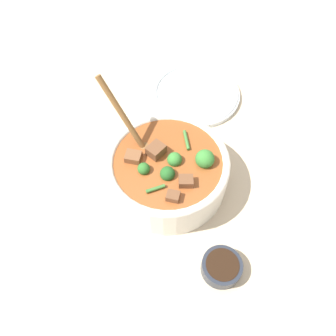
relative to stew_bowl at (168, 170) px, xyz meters
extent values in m
plane|color=#C6B293|center=(0.00, 0.00, -0.05)|extent=(4.00, 4.00, 0.00)
cylinder|color=white|center=(0.00, 0.00, -0.01)|extent=(0.25, 0.25, 0.08)
torus|color=white|center=(0.00, 0.00, 0.03)|extent=(0.25, 0.25, 0.02)
cylinder|color=brown|center=(0.00, 0.00, 0.00)|extent=(0.23, 0.23, 0.06)
sphere|color=#387F33|center=(-0.04, 0.06, 0.05)|extent=(0.04, 0.04, 0.04)
cylinder|color=#6B9956|center=(-0.04, 0.06, 0.02)|extent=(0.01, 0.01, 0.02)
sphere|color=#387F33|center=(-0.01, 0.01, 0.04)|extent=(0.03, 0.03, 0.03)
cylinder|color=#6B9956|center=(-0.01, 0.01, 0.02)|extent=(0.01, 0.01, 0.01)
sphere|color=#2D6B28|center=(0.05, -0.02, 0.04)|extent=(0.02, 0.02, 0.02)
cylinder|color=#6B9956|center=(0.05, -0.02, 0.02)|extent=(0.01, 0.01, 0.01)
sphere|color=#235B23|center=(0.03, 0.02, 0.04)|extent=(0.03, 0.03, 0.03)
cylinder|color=#6B9956|center=(0.03, 0.02, 0.02)|extent=(0.01, 0.01, 0.01)
cube|color=brown|center=(0.00, -0.03, 0.04)|extent=(0.04, 0.03, 0.03)
cube|color=brown|center=(0.04, -0.06, 0.04)|extent=(0.04, 0.04, 0.02)
cube|color=brown|center=(0.02, 0.06, 0.04)|extent=(0.04, 0.04, 0.02)
cube|color=brown|center=(0.06, 0.06, 0.04)|extent=(0.03, 0.03, 0.02)
cylinder|color=#3D7533|center=(-0.06, 0.00, 0.04)|extent=(0.04, 0.04, 0.01)
cylinder|color=#3D7533|center=(0.07, 0.02, 0.04)|extent=(0.04, 0.03, 0.01)
ellipsoid|color=brown|center=(0.00, -0.06, 0.03)|extent=(0.04, 0.03, 0.01)
cylinder|color=brown|center=(0.01, -0.11, 0.10)|extent=(0.02, 0.10, 0.15)
cylinder|color=#232833|center=(0.09, 0.20, -0.04)|extent=(0.08, 0.08, 0.03)
cylinder|color=black|center=(0.09, 0.20, -0.03)|extent=(0.06, 0.06, 0.01)
cylinder|color=white|center=(-0.26, -0.11, -0.05)|extent=(0.24, 0.24, 0.01)
torus|color=white|center=(-0.26, -0.11, -0.04)|extent=(0.23, 0.23, 0.01)
camera|label=1|loc=(0.30, 0.23, 0.58)|focal=35.00mm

